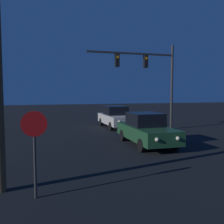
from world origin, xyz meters
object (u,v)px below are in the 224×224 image
object	(u,v)px
car_far	(116,117)
stop_sign	(34,138)
traffic_signal_mast	(151,72)
car_near	(146,129)

from	to	relation	value
car_far	stop_sign	distance (m)	13.38
stop_sign	traffic_signal_mast	bearing A→B (deg)	50.95
car_near	traffic_signal_mast	size ratio (longest dim) A/B	0.70
car_near	traffic_signal_mast	xyz separation A→B (m)	(2.48, 4.68, 3.40)
traffic_signal_mast	car_near	bearing A→B (deg)	-117.89
car_near	traffic_signal_mast	world-z (taller)	traffic_signal_mast
car_near	car_far	bearing A→B (deg)	-93.10
car_far	traffic_signal_mast	xyz separation A→B (m)	(1.98, -1.99, 3.40)
car_near	car_far	xyz separation A→B (m)	(0.50, 6.67, 0.00)
car_near	stop_sign	world-z (taller)	stop_sign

